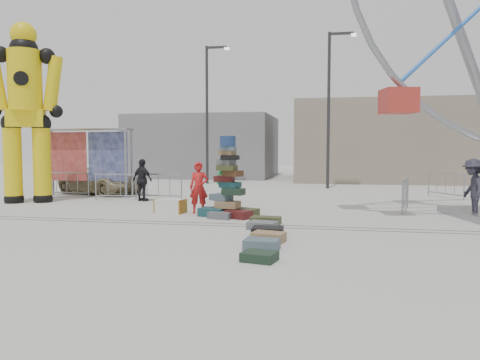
% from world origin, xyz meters
% --- Properties ---
extents(ground, '(90.00, 90.00, 0.00)m').
position_xyz_m(ground, '(0.00, 0.00, 0.00)').
color(ground, '#9E9E99').
rests_on(ground, ground).
extents(track_line_near, '(40.00, 0.04, 0.01)m').
position_xyz_m(track_line_near, '(0.00, 0.60, 0.00)').
color(track_line_near, '#47443F').
rests_on(track_line_near, ground).
extents(track_line_far, '(40.00, 0.04, 0.01)m').
position_xyz_m(track_line_far, '(0.00, 1.00, 0.00)').
color(track_line_far, '#47443F').
rests_on(track_line_far, ground).
extents(building_right, '(12.00, 8.00, 5.00)m').
position_xyz_m(building_right, '(7.00, 20.00, 2.50)').
color(building_right, gray).
rests_on(building_right, ground).
extents(building_left, '(10.00, 8.00, 4.40)m').
position_xyz_m(building_left, '(-6.00, 22.00, 2.20)').
color(building_left, gray).
rests_on(building_left, ground).
extents(lamp_post_right, '(1.41, 0.25, 8.00)m').
position_xyz_m(lamp_post_right, '(3.09, 13.00, 4.48)').
color(lamp_post_right, '#2D2D30').
rests_on(lamp_post_right, ground).
extents(lamp_post_left, '(1.41, 0.25, 8.00)m').
position_xyz_m(lamp_post_left, '(-3.91, 15.00, 4.48)').
color(lamp_post_left, '#2D2D30').
rests_on(lamp_post_left, ground).
extents(suitcase_tower, '(1.91, 1.58, 2.48)m').
position_xyz_m(suitcase_tower, '(0.03, 2.38, 0.69)').
color(suitcase_tower, '#1B4D53').
rests_on(suitcase_tower, ground).
extents(crash_test_dummy, '(2.75, 1.57, 7.09)m').
position_xyz_m(crash_test_dummy, '(-8.36, 4.48, 3.74)').
color(crash_test_dummy, black).
rests_on(crash_test_dummy, ground).
extents(banner_scaffold, '(4.08, 0.82, 2.94)m').
position_xyz_m(banner_scaffold, '(-7.23, 7.00, 2.21)').
color(banner_scaffold, gray).
rests_on(banner_scaffold, ground).
extents(steamer_trunk, '(1.02, 0.68, 0.44)m').
position_xyz_m(steamer_trunk, '(-2.00, 2.79, 0.22)').
color(steamer_trunk, silver).
rests_on(steamer_trunk, ground).
extents(row_case_0, '(0.86, 0.53, 0.21)m').
position_xyz_m(row_case_0, '(1.37, 1.13, 0.11)').
color(row_case_0, '#3C4221').
rests_on(row_case_0, ground).
extents(row_case_1, '(0.81, 0.67, 0.20)m').
position_xyz_m(row_case_1, '(1.39, 0.33, 0.10)').
color(row_case_1, slate).
rests_on(row_case_1, ground).
extents(row_case_2, '(0.75, 0.56, 0.21)m').
position_xyz_m(row_case_2, '(1.64, -0.53, 0.10)').
color(row_case_2, black).
rests_on(row_case_2, ground).
extents(row_case_3, '(0.81, 0.63, 0.22)m').
position_xyz_m(row_case_3, '(1.76, -1.28, 0.11)').
color(row_case_3, '#98754D').
rests_on(row_case_3, ground).
extents(row_case_4, '(0.75, 0.56, 0.22)m').
position_xyz_m(row_case_4, '(1.72, -2.10, 0.11)').
color(row_case_4, '#4D636F').
rests_on(row_case_4, ground).
extents(row_case_5, '(0.72, 0.64, 0.18)m').
position_xyz_m(row_case_5, '(1.82, -3.09, 0.09)').
color(row_case_5, '#1B3221').
rests_on(row_case_5, ground).
extents(barricade_dummy_a, '(2.00, 0.14, 1.10)m').
position_xyz_m(barricade_dummy_a, '(-8.06, 6.69, 0.55)').
color(barricade_dummy_a, gray).
rests_on(barricade_dummy_a, ground).
extents(barricade_dummy_b, '(1.98, 0.47, 1.10)m').
position_xyz_m(barricade_dummy_b, '(-5.23, 5.94, 0.55)').
color(barricade_dummy_b, gray).
rests_on(barricade_dummy_b, ground).
extents(barricade_dummy_c, '(2.00, 0.22, 1.10)m').
position_xyz_m(barricade_dummy_c, '(-3.73, 6.26, 0.55)').
color(barricade_dummy_c, gray).
rests_on(barricade_dummy_c, ground).
extents(barricade_wheel_front, '(0.56, 1.97, 1.10)m').
position_xyz_m(barricade_wheel_front, '(5.62, 4.79, 0.55)').
color(barricade_wheel_front, gray).
rests_on(barricade_wheel_front, ground).
extents(barricade_wheel_back, '(1.10, 1.77, 1.10)m').
position_xyz_m(barricade_wheel_back, '(7.91, 9.27, 0.55)').
color(barricade_wheel_back, gray).
rests_on(barricade_wheel_back, ground).
extents(pedestrian_red, '(0.68, 0.51, 1.67)m').
position_xyz_m(pedestrian_red, '(-1.05, 2.88, 0.84)').
color(pedestrian_red, red).
rests_on(pedestrian_red, ground).
extents(pedestrian_green, '(1.08, 1.00, 1.79)m').
position_xyz_m(pedestrian_green, '(-0.72, 5.31, 0.89)').
color(pedestrian_green, '#1A692B').
rests_on(pedestrian_green, ground).
extents(pedestrian_black, '(1.07, 0.76, 1.68)m').
position_xyz_m(pedestrian_black, '(-4.19, 5.75, 0.84)').
color(pedestrian_black, black).
rests_on(pedestrian_black, ground).
extents(pedestrian_grey, '(0.71, 1.19, 1.80)m').
position_xyz_m(pedestrian_grey, '(7.32, 3.36, 0.90)').
color(pedestrian_grey, '#252531').
rests_on(pedestrian_grey, ground).
extents(parked_suv, '(4.74, 3.53, 1.20)m').
position_xyz_m(parked_suv, '(-7.19, 8.18, 0.60)').
color(parked_suv, '#8B7F5A').
rests_on(parked_suv, ground).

